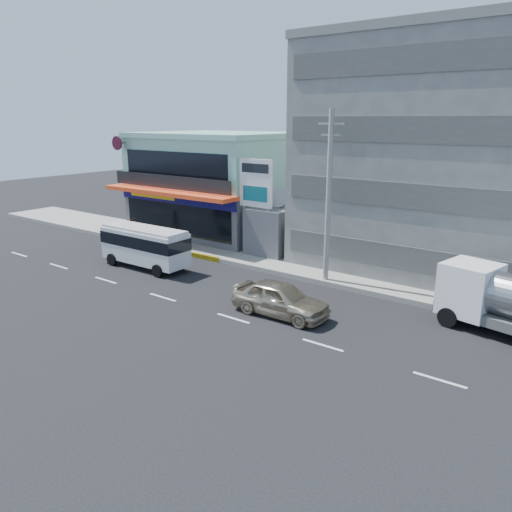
{
  "coord_description": "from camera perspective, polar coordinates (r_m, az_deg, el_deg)",
  "views": [
    {
      "loc": [
        19.53,
        -17.55,
        9.45
      ],
      "look_at": [
        3.77,
        3.52,
        2.2
      ],
      "focal_mm": 35.0,
      "sensor_mm": 36.0,
      "label": 1
    }
  ],
  "objects": [
    {
      "name": "billboard",
      "position": [
        33.73,
        -0.02,
        7.69
      ],
      "size": [
        2.6,
        0.18,
        6.9
      ],
      "color": "gray",
      "rests_on": "ground"
    },
    {
      "name": "ground",
      "position": [
        27.91,
        -10.61,
        -4.67
      ],
      "size": [
        120.0,
        120.0,
        0.0
      ],
      "primitive_type": "plane",
      "color": "black",
      "rests_on": "ground"
    },
    {
      "name": "shop_building",
      "position": [
        42.19,
        -4.36,
        7.93
      ],
      "size": [
        12.4,
        11.7,
        8.0
      ],
      "color": "#4E4E53",
      "rests_on": "ground"
    },
    {
      "name": "utility_pole_near",
      "position": [
        28.71,
        8.29,
        6.63
      ],
      "size": [
        1.6,
        0.3,
        10.0
      ],
      "color": "#999993",
      "rests_on": "ground"
    },
    {
      "name": "sedan",
      "position": [
        24.77,
        2.78,
        -4.91
      ],
      "size": [
        5.08,
        2.11,
        1.72
      ],
      "primitive_type": "imported",
      "rotation": [
        0.0,
        0.0,
        1.59
      ],
      "color": "#C0B092",
      "rests_on": "ground"
    },
    {
      "name": "concrete_building",
      "position": [
        34.01,
        20.78,
        10.29
      ],
      "size": [
        16.0,
        12.0,
        14.0
      ],
      "primitive_type": "cube",
      "color": "gray",
      "rests_on": "ground"
    },
    {
      "name": "motorcycle_rider",
      "position": [
        39.5,
        -13.63,
        2.16
      ],
      "size": [
        1.75,
        1.2,
        2.13
      ],
      "color": "maroon",
      "rests_on": "ground"
    },
    {
      "name": "satellite_dish",
      "position": [
        35.09,
        2.41,
        5.75
      ],
      "size": [
        1.5,
        1.5,
        0.15
      ],
      "primitive_type": "cylinder",
      "color": "slate",
      "rests_on": "gap_structure"
    },
    {
      "name": "gap_structure",
      "position": [
        36.25,
        3.27,
        3.11
      ],
      "size": [
        3.0,
        6.0,
        3.5
      ],
      "primitive_type": "cube",
      "color": "#4E4E53",
      "rests_on": "ground"
    },
    {
      "name": "sidewalk",
      "position": [
        32.09,
        8.19,
        -1.61
      ],
      "size": [
        70.0,
        5.0,
        0.3
      ],
      "primitive_type": "cube",
      "color": "gray",
      "rests_on": "ground"
    },
    {
      "name": "minibus",
      "position": [
        33.23,
        -12.6,
        1.36
      ],
      "size": [
        6.44,
        2.32,
        2.68
      ],
      "color": "silver",
      "rests_on": "ground"
    }
  ]
}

